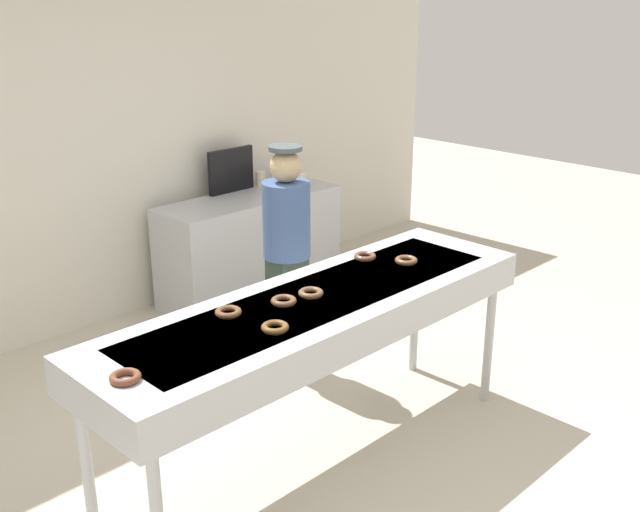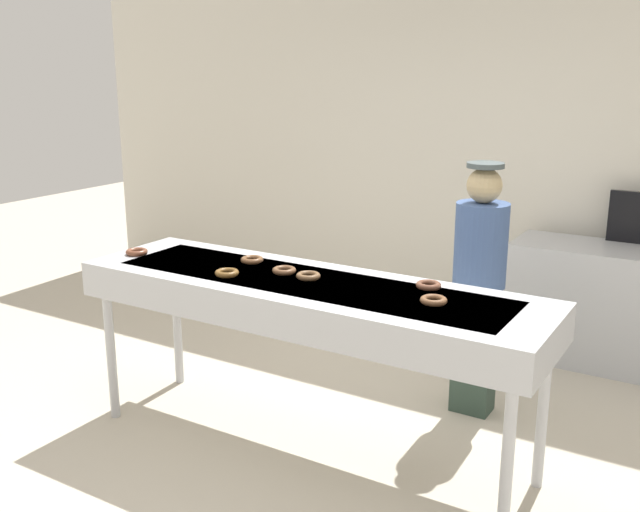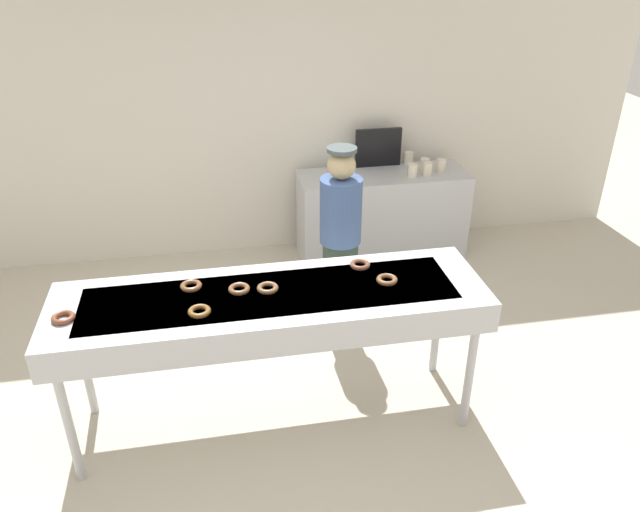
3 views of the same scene
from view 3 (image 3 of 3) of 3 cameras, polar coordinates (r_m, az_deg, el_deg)
ground_plane at (r=4.33m, az=-4.09°, el=-14.70°), size 16.00×16.00×0.00m
back_wall at (r=5.94m, az=-7.74°, el=14.03°), size 8.00×0.12×3.01m
fryer_conveyor at (r=3.78m, az=-4.55°, el=-4.72°), size 2.64×0.75×0.99m
chocolate_donut_0 at (r=3.84m, az=6.23°, el=-2.21°), size 0.19×0.19×0.03m
chocolate_donut_1 at (r=3.75m, az=-4.88°, el=-2.98°), size 0.19×0.19×0.03m
chocolate_donut_2 at (r=4.00m, az=3.73°, el=-0.81°), size 0.14×0.14×0.03m
chocolate_donut_3 at (r=3.76m, az=-22.72°, el=-5.30°), size 0.18×0.18×0.03m
chocolate_donut_4 at (r=3.84m, az=-11.87°, el=-2.73°), size 0.15×0.15×0.03m
chocolate_donut_5 at (r=3.76m, az=-7.51°, el=-3.05°), size 0.18×0.18×0.03m
chocolate_donut_6 at (r=3.59m, az=-11.13°, el=-5.05°), size 0.19×0.19×0.03m
worker_baker at (r=4.68m, az=1.90°, el=1.93°), size 0.32×0.32×1.56m
prep_counter at (r=6.09m, az=5.74°, el=3.78°), size 1.62×0.56×0.86m
paper_cup_0 at (r=5.93m, az=9.94°, el=7.96°), size 0.09×0.09×0.13m
paper_cup_1 at (r=6.04m, az=11.17°, el=8.24°), size 0.09×0.09×0.13m
paper_cup_2 at (r=6.03m, az=9.66°, el=8.33°), size 0.09×0.09×0.13m
paper_cup_3 at (r=6.18m, az=8.22°, el=8.96°), size 0.09×0.09×0.13m
paper_cup_4 at (r=5.86m, az=8.59°, el=7.84°), size 0.09×0.09×0.13m
menu_display at (r=6.07m, az=5.42°, el=9.99°), size 0.45×0.04×0.37m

